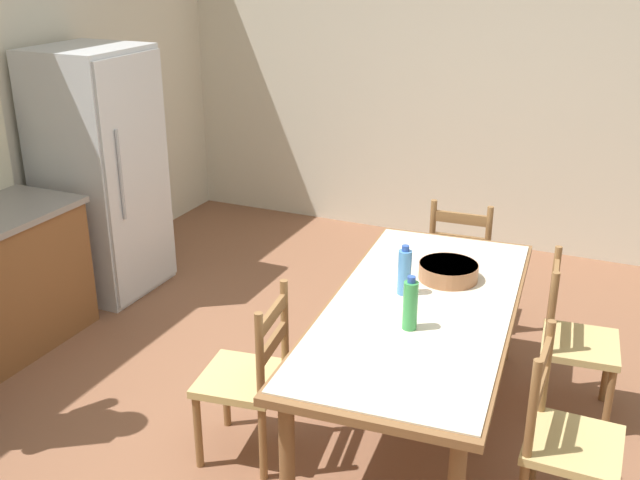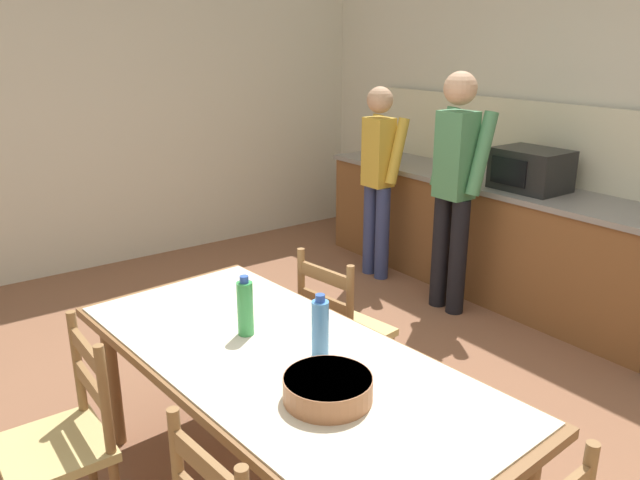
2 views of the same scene
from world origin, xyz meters
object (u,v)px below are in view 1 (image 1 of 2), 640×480
object	(u,v)px
chair_side_near_left	(565,441)
chair_head_end	(461,263)
bottle_near_centre	(410,305)
bottle_off_centre	(404,272)
chair_side_near_right	(573,341)
dining_table	(420,318)
chair_side_far_left	(249,378)
refrigerator	(100,173)
serving_bowl	(448,270)

from	to	relation	value
chair_side_near_left	chair_head_end	bearing A→B (deg)	27.60
bottle_near_centre	chair_head_end	size ratio (longest dim) A/B	0.30
bottle_off_centre	chair_head_end	xyz separation A→B (m)	(1.22, -0.02, -0.44)
chair_side_near_right	chair_side_near_left	distance (m)	0.92
dining_table	chair_side_near_left	distance (m)	0.91
bottle_near_centre	chair_side_near_right	distance (m)	1.13
bottle_off_centre	chair_side_far_left	xyz separation A→B (m)	(-0.61, 0.59, -0.44)
dining_table	bottle_off_centre	world-z (taller)	bottle_off_centre
chair_head_end	refrigerator	bearing A→B (deg)	7.76
refrigerator	bottle_off_centre	xyz separation A→B (m)	(-0.72, -2.54, -0.02)
dining_table	chair_head_end	size ratio (longest dim) A/B	2.33
chair_side_near_right	chair_side_near_left	world-z (taller)	same
chair_side_near_left	chair_side_near_right	bearing A→B (deg)	4.63
chair_side_near_left	bottle_near_centre	bearing A→B (deg)	79.58
chair_side_far_left	chair_side_near_right	xyz separation A→B (m)	(1.03, -1.43, 0.00)
serving_bowl	chair_side_near_left	xyz separation A→B (m)	(-0.76, -0.74, -0.36)
dining_table	chair_head_end	bearing A→B (deg)	4.46
dining_table	chair_side_near_right	size ratio (longest dim) A/B	2.33
bottle_near_centre	chair_side_near_left	distance (m)	0.89
bottle_near_centre	chair_side_near_right	bearing A→B (deg)	-41.94
refrigerator	chair_head_end	xyz separation A→B (m)	(0.50, -2.56, -0.46)
chair_side_near_left	bottle_off_centre	bearing A→B (deg)	61.72
dining_table	chair_head_end	distance (m)	1.34
serving_bowl	dining_table	bearing A→B (deg)	173.54
bottle_off_centre	chair_side_far_left	size ratio (longest dim) A/B	0.30
chair_side_far_left	chair_side_near_right	bearing A→B (deg)	117.64
serving_bowl	chair_side_near_right	distance (m)	0.78
chair_side_near_right	bottle_off_centre	bearing A→B (deg)	111.22
chair_side_near_left	serving_bowl	bearing A→B (deg)	44.51
chair_side_far_left	serving_bowl	bearing A→B (deg)	131.09
chair_side_far_left	chair_head_end	bearing A→B (deg)	153.27
refrigerator	chair_side_far_left	bearing A→B (deg)	-124.28
bottle_near_centre	chair_side_far_left	distance (m)	0.89
bottle_near_centre	chair_side_near_left	size ratio (longest dim) A/B	0.30
bottle_near_centre	serving_bowl	world-z (taller)	bottle_near_centre
bottle_off_centre	serving_bowl	size ratio (longest dim) A/B	0.84
refrigerator	bottle_near_centre	size ratio (longest dim) A/B	6.64
dining_table	chair_side_near_left	size ratio (longest dim) A/B	2.33
serving_bowl	chair_head_end	size ratio (longest dim) A/B	0.35
bottle_off_centre	serving_bowl	distance (m)	0.32
chair_side_near_left	refrigerator	bearing A→B (deg)	70.84
bottle_near_centre	chair_side_far_left	world-z (taller)	bottle_near_centre
refrigerator	chair_side_near_left	distance (m)	3.68
serving_bowl	chair_side_near_left	distance (m)	1.13
refrigerator	bottle_off_centre	bearing A→B (deg)	-105.80
serving_bowl	chair_side_near_right	xyz separation A→B (m)	(0.15, -0.67, -0.36)
serving_bowl	chair_side_near_right	size ratio (longest dim) A/B	0.35
refrigerator	bottle_near_centre	distance (m)	2.89
serving_bowl	chair_side_far_left	size ratio (longest dim) A/B	0.35
dining_table	bottle_near_centre	world-z (taller)	bottle_near_centre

